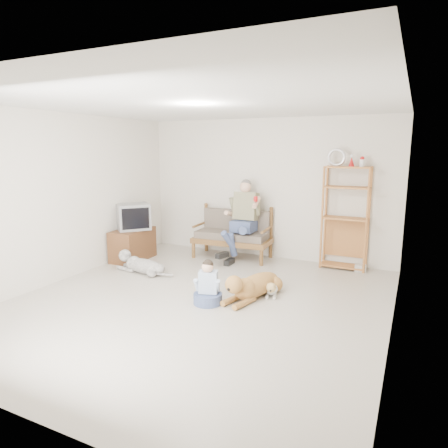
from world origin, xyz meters
The scene contains 17 objects.
floor centered at (0.00, 0.00, 0.00)m, with size 5.50×5.50×0.00m, color beige.
ceiling centered at (0.00, 0.00, 2.70)m, with size 5.50×5.50×0.00m, color silver.
wall_back centered at (0.00, 2.75, 1.35)m, with size 5.00×5.00×0.00m, color beige.
wall_front centered at (0.00, -2.75, 1.35)m, with size 5.00×5.00×0.00m, color beige.
wall_left centered at (-2.50, 0.00, 1.35)m, with size 5.50×5.50×0.00m, color beige.
wall_right centered at (2.50, 0.00, 1.35)m, with size 5.50×5.50×0.00m, color beige.
loveseat centered at (-0.54, 2.39, 0.49)m, with size 1.54×0.78×0.95m.
man centered at (-0.31, 2.16, 0.71)m, with size 0.59×0.84×1.36m.
etagere centered at (1.55, 2.55, 0.94)m, with size 0.81×0.36×2.13m.
book_stack centered at (1.87, 2.48, 0.06)m, with size 0.19×0.14×0.12m, color silver.
tv_stand centered at (-2.23, 1.37, 0.30)m, with size 0.54×0.92×0.60m.
crt_tv centered at (-2.20, 1.39, 0.85)m, with size 0.75×0.76×0.49m.
wall_outlet centered at (-1.25, 2.73, 0.30)m, with size 0.12×0.02×0.08m, color silver.
golden_retriever centered at (0.62, 0.50, 0.18)m, with size 0.58×1.42×0.44m.
shaggy_dog centered at (-1.59, 0.76, 0.15)m, with size 1.22×0.37×0.36m.
terrier centered at (0.83, 0.74, 0.10)m, with size 0.27×0.61×0.23m.
child centered at (0.14, 0.02, 0.23)m, with size 0.40×0.40×0.63m.
Camera 1 is at (2.63, -4.63, 2.13)m, focal length 32.00 mm.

